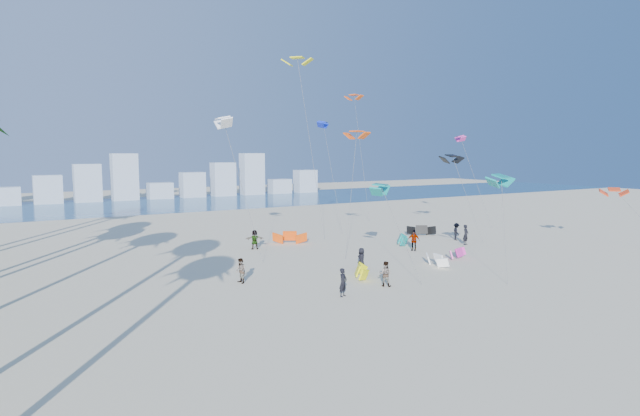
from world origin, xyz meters
TOP-DOWN VIEW (x-y plane):
  - ground at (0.00, 0.00)m, footprint 220.00×220.00m
  - ocean at (0.00, 72.00)m, footprint 220.00×220.00m
  - kitesurfer_near at (-0.06, 8.14)m, footprint 0.75×0.65m
  - kitesurfer_mid at (3.63, 8.78)m, footprint 1.00×1.01m
  - kitesurfers_far at (8.94, 19.04)m, footprint 25.90×12.65m
  - grounded_kites at (11.33, 19.50)m, footprint 19.22×17.96m
  - flying_kites at (12.65, 22.11)m, footprint 33.58×36.58m
  - distant_skyline at (-1.19, 82.00)m, footprint 85.00×3.00m

SIDE VIEW (x-z plane):
  - ground at x=0.00m, z-range 0.00..0.00m
  - ocean at x=0.00m, z-range 0.01..0.01m
  - grounded_kites at x=11.33m, z-range -0.07..0.99m
  - kitesurfer_mid at x=3.63m, z-range 0.00..1.65m
  - kitesurfer_near at x=-0.06m, z-range 0.00..1.72m
  - kitesurfers_far at x=8.94m, z-range -0.08..1.82m
  - distant_skyline at x=-1.19m, z-range -1.11..7.29m
  - flying_kites at x=12.65m, z-range 1.39..19.91m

